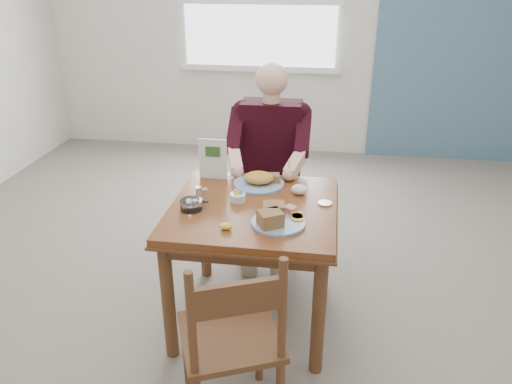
% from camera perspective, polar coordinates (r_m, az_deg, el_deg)
% --- Properties ---
extents(floor, '(6.00, 6.00, 0.00)m').
position_cam_1_polar(floor, '(3.14, -0.26, -13.92)').
color(floor, '#6F655A').
rests_on(floor, ground).
extents(wall_back, '(5.50, 0.00, 5.50)m').
position_cam_1_polar(wall_back, '(5.46, 4.87, 18.78)').
color(wall_back, beige).
rests_on(wall_back, ground).
extents(accent_panel, '(1.60, 0.02, 2.80)m').
position_cam_1_polar(accent_panel, '(5.56, 22.32, 17.25)').
color(accent_panel, '#476C85').
rests_on(accent_panel, ground).
extents(lemon_wedge, '(0.07, 0.05, 0.03)m').
position_cam_1_polar(lemon_wedge, '(2.49, -3.45, -3.93)').
color(lemon_wedge, yellow).
rests_on(lemon_wedge, table).
extents(napkin, '(0.11, 0.10, 0.06)m').
position_cam_1_polar(napkin, '(2.86, 4.97, 0.30)').
color(napkin, white).
rests_on(napkin, table).
extents(metal_dish, '(0.09, 0.09, 0.01)m').
position_cam_1_polar(metal_dish, '(2.77, 7.90, -1.29)').
color(metal_dish, silver).
rests_on(metal_dish, table).
extents(window, '(1.72, 0.04, 1.42)m').
position_cam_1_polar(window, '(5.46, 0.43, 20.97)').
color(window, white).
rests_on(window, wall_back).
extents(table, '(0.92, 0.92, 0.75)m').
position_cam_1_polar(table, '(2.78, -0.28, -3.60)').
color(table, brown).
rests_on(table, ground).
extents(chair_far, '(0.42, 0.42, 0.95)m').
position_cam_1_polar(chair_far, '(3.56, 1.71, 0.16)').
color(chair_far, brown).
rests_on(chair_far, ground).
extents(chair_near, '(0.55, 0.55, 0.95)m').
position_cam_1_polar(chair_near, '(2.24, -2.74, -16.67)').
color(chair_near, brown).
rests_on(chair_near, ground).
extents(diner, '(0.53, 0.56, 1.39)m').
position_cam_1_polar(diner, '(3.35, 1.60, 4.70)').
color(diner, gray).
rests_on(diner, chair_far).
extents(near_plate, '(0.36, 0.36, 0.09)m').
position_cam_1_polar(near_plate, '(2.53, 2.29, -2.94)').
color(near_plate, white).
rests_on(near_plate, table).
extents(far_plate, '(0.34, 0.34, 0.08)m').
position_cam_1_polar(far_plate, '(2.97, 0.44, 1.34)').
color(far_plate, white).
rests_on(far_plate, table).
extents(caddy, '(0.11, 0.11, 0.06)m').
position_cam_1_polar(caddy, '(2.77, -2.09, -0.62)').
color(caddy, white).
rests_on(caddy, table).
extents(shakers, '(0.09, 0.06, 0.08)m').
position_cam_1_polar(shakers, '(2.78, -6.20, -0.26)').
color(shakers, white).
rests_on(shakers, table).
extents(creamer, '(0.16, 0.16, 0.06)m').
position_cam_1_polar(creamer, '(2.70, -7.42, -1.45)').
color(creamer, white).
rests_on(creamer, table).
extents(menu, '(0.17, 0.02, 0.25)m').
position_cam_1_polar(menu, '(3.04, -4.95, 3.81)').
color(menu, white).
rests_on(menu, table).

